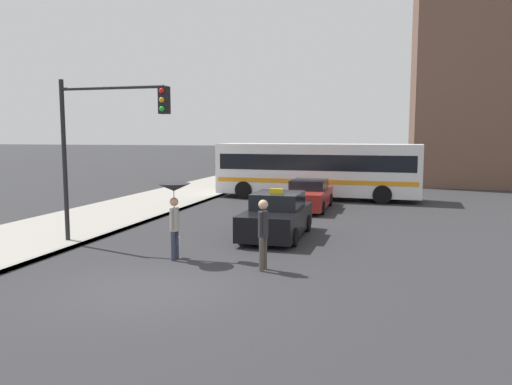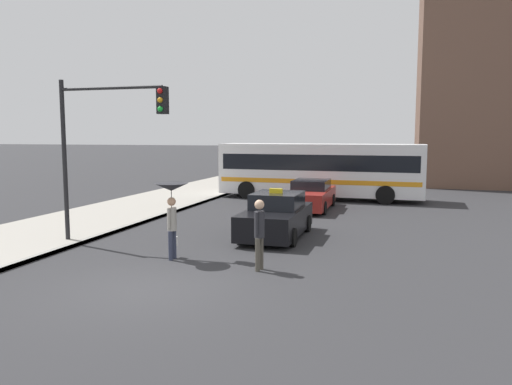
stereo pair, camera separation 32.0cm
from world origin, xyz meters
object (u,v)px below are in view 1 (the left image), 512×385
Objects in this scene: traffic_light at (106,130)px; pedestrian_man at (263,229)px; pedestrian_with_umbrella at (174,200)px; sedan_red at (308,196)px; taxi at (277,217)px; city_bus at (317,168)px.

pedestrian_man is at bearing -14.89° from traffic_light.
sedan_red is at bearing -9.46° from pedestrian_with_umbrella.
pedestrian_with_umbrella is 2.77m from pedestrian_man.
traffic_light is (-4.73, -2.84, 2.94)m from taxi.
sedan_red is 11.05m from traffic_light.
city_bus is at bearing 71.44° from traffic_light.
traffic_light is (-4.74, -9.52, 2.99)m from sedan_red.
pedestrian_with_umbrella reaches higher than sedan_red.
taxi is at bearing 89.95° from sedan_red.
city_bus is at bearing -89.05° from taxi.
pedestrian_man is (0.60, -10.94, 0.44)m from sedan_red.
taxi is at bearing -26.61° from pedestrian_with_umbrella.
pedestrian_man is at bearing 93.15° from sedan_red.
traffic_light is (-2.68, 0.99, 1.95)m from pedestrian_with_umbrella.
sedan_red is at bearing 63.54° from traffic_light.
taxi is at bearing -176.94° from city_bus.
taxi is 6.25m from traffic_light.
taxi is 4.32m from pedestrian_man.
pedestrian_man is (0.61, -4.26, 0.39)m from taxi.
taxi reaches higher than sedan_red.
sedan_red is 2.45× the size of pedestrian_man.
pedestrian_man is at bearing 98.11° from taxi.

